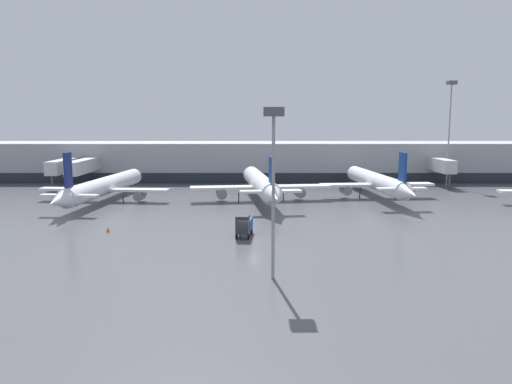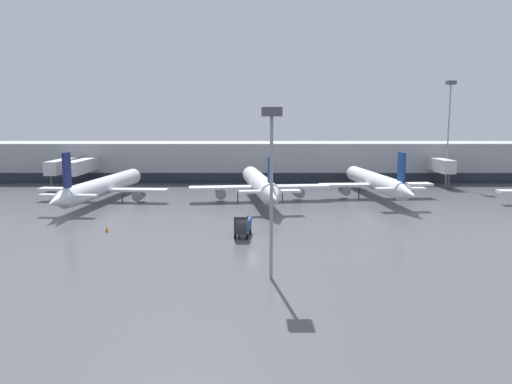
# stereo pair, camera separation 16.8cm
# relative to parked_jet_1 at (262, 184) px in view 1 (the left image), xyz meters

# --- Properties ---
(ground_plane) EXTENTS (320.00, 320.00, 0.00)m
(ground_plane) POSITION_rel_parked_jet_1_xyz_m (-1.81, -28.96, -3.08)
(ground_plane) COLOR #4C4C51
(terminal_building) EXTENTS (160.00, 30.85, 9.00)m
(terminal_building) POSITION_rel_parked_jet_1_xyz_m (-2.02, 32.84, 1.41)
(terminal_building) COLOR #9EA0A5
(terminal_building) RESTS_ON ground_plane
(parked_jet_1) EXTENTS (25.15, 37.20, 8.85)m
(parked_jet_1) POSITION_rel_parked_jet_1_xyz_m (0.00, 0.00, 0.00)
(parked_jet_1) COLOR white
(parked_jet_1) RESTS_ON ground_plane
(parked_jet_2) EXTENTS (21.18, 35.96, 9.28)m
(parked_jet_2) POSITION_rel_parked_jet_1_xyz_m (21.48, 3.19, -0.01)
(parked_jet_2) COLOR silver
(parked_jet_2) RESTS_ON ground_plane
(parked_jet_3) EXTENTS (23.35, 38.41, 9.57)m
(parked_jet_3) POSITION_rel_parked_jet_1_xyz_m (-27.78, -0.50, -0.38)
(parked_jet_3) COLOR silver
(parked_jet_3) RESTS_ON ground_plane
(service_truck_0) EXTENTS (2.13, 4.74, 2.88)m
(service_truck_0) POSITION_rel_parked_jet_1_xyz_m (-2.32, -27.50, -1.55)
(service_truck_0) COLOR #19478C
(service_truck_0) RESTS_ON ground_plane
(traffic_cone_0) EXTENTS (0.48, 0.48, 0.74)m
(traffic_cone_0) POSITION_rel_parked_jet_1_xyz_m (-19.98, -24.96, -2.71)
(traffic_cone_0) COLOR orange
(traffic_cone_0) RESTS_ON ground_plane
(apron_light_mast_0) EXTENTS (1.80, 1.80, 15.48)m
(apron_light_mast_0) POSITION_rel_parked_jet_1_xyz_m (0.72, -43.96, 9.39)
(apron_light_mast_0) COLOR gray
(apron_light_mast_0) RESTS_ON ground_plane
(apron_light_mast_2) EXTENTS (1.80, 1.80, 22.68)m
(apron_light_mast_2) POSITION_rel_parked_jet_1_xyz_m (41.19, 21.03, 14.30)
(apron_light_mast_2) COLOR gray
(apron_light_mast_2) RESTS_ON ground_plane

